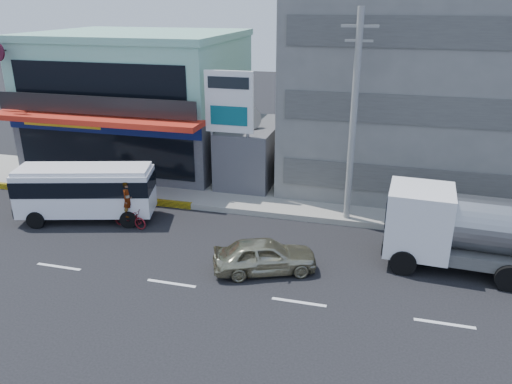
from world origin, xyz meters
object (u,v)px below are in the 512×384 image
shop_building (142,103)px  minibus (86,189)px  utility_pole_near (353,120)px  sedan (265,256)px  concrete_building (439,62)px  motorcycle_rider (129,212)px  billboard (229,109)px  satellite_dish (248,127)px  tanker_truck (486,232)px

shop_building → minibus: bearing=-80.6°
shop_building → utility_pole_near: 15.50m
shop_building → sedan: (11.26, -12.10, -3.29)m
concrete_building → motorcycle_rider: bearing=-142.4°
billboard → sedan: 9.27m
satellite_dish → minibus: 9.31m
tanker_truck → satellite_dish: bearing=149.2°
motorcycle_rider → sedan: bearing=-18.2°
minibus → motorcycle_rider: (2.45, -0.34, -0.86)m
satellite_dish → motorcycle_rider: bearing=-120.6°
tanker_truck → utility_pole_near: bearing=149.4°
billboard → motorcycle_rider: 7.36m
billboard → motorcycle_rider: bearing=-125.2°
minibus → sedan: size_ratio=1.66×
billboard → sedan: billboard is taller
concrete_building → billboard: bearing=-151.1°
shop_building → minibus: shop_building is taller
satellite_dish → utility_pole_near: size_ratio=0.15×
minibus → shop_building: bearing=99.4°
billboard → motorcycle_rider: billboard is taller
concrete_building → minibus: (-16.45, -10.43, -5.37)m
satellite_dish → minibus: (-6.45, -6.43, -1.95)m
billboard → minibus: (-5.95, -4.63, -3.30)m
shop_building → motorcycle_rider: bearing=-67.6°
satellite_dish → motorcycle_rider: satellite_dish is taller
utility_pole_near → shop_building: bearing=154.9°
minibus → motorcycle_rider: minibus is taller
sedan → tanker_truck: bearing=-97.3°
utility_pole_near → motorcycle_rider: 11.37m
billboard → tanker_truck: (12.14, -5.14, -3.17)m
satellite_dish → motorcycle_rider: 8.35m
minibus → billboard: bearing=37.9°
shop_building → minibus: size_ratio=1.81×
minibus → tanker_truck: size_ratio=0.81×
shop_building → sedan: 16.85m
satellite_dish → utility_pole_near: bearing=-31.0°
billboard → concrete_building: bearing=28.9°
motorcycle_rider → billboard: bearing=54.8°
billboard → shop_building: bearing=147.7°
shop_building → sedan: bearing=-47.1°
shop_building → utility_pole_near: bearing=-25.1°
sedan → tanker_truck: tanker_truck is taller
tanker_truck → motorcycle_rider: size_ratio=3.62×
concrete_building → utility_pole_near: (-4.00, -7.60, -1.85)m
concrete_building → sedan: 16.06m
billboard → minibus: billboard is taller
shop_building → satellite_dish: shop_building is taller
motorcycle_rider → tanker_truck: bearing=-0.6°
motorcycle_rider → minibus: bearing=172.2°
utility_pole_near → sedan: bearing=-116.3°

